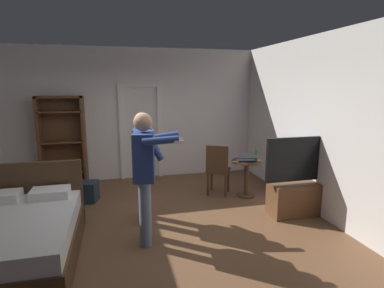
{
  "coord_description": "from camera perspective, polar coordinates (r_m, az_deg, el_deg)",
  "views": [
    {
      "loc": [
        -0.44,
        -4.32,
        2.11
      ],
      "look_at": [
        0.71,
        0.29,
        1.19
      ],
      "focal_mm": 28.92,
      "sensor_mm": 36.0,
      "label": 1
    }
  ],
  "objects": [
    {
      "name": "ground_plane",
      "position": [
        4.83,
        -7.67,
        -15.1
      ],
      "size": [
        5.99,
        5.99,
        0.0
      ],
      "primitive_type": "plane",
      "color": "brown"
    },
    {
      "name": "wall_back",
      "position": [
        7.07,
        -10.44,
        5.38
      ],
      "size": [
        5.69,
        0.12,
        2.9
      ],
      "primitive_type": "cube",
      "color": "silver",
      "rests_on": "ground_plane"
    },
    {
      "name": "wall_right",
      "position": [
        5.43,
        22.55,
        3.09
      ],
      "size": [
        0.12,
        5.52,
        2.9
      ],
      "primitive_type": "cube",
      "color": "silver",
      "rests_on": "ground_plane"
    },
    {
      "name": "doorway_frame",
      "position": [
        7.02,
        -9.49,
        3.51
      ],
      "size": [
        0.93,
        0.08,
        2.13
      ],
      "color": "white",
      "rests_on": "ground_plane"
    },
    {
      "name": "bed",
      "position": [
        4.43,
        -29.86,
        -14.7
      ],
      "size": [
        1.43,
        1.94,
        1.02
      ],
      "color": "#4C331E",
      "rests_on": "ground_plane"
    },
    {
      "name": "bookshelf",
      "position": [
        6.97,
        -22.75,
        1.02
      ],
      "size": [
        0.92,
        0.32,
        1.88
      ],
      "color": "brown",
      "rests_on": "ground_plane"
    },
    {
      "name": "tv_flatscreen",
      "position": [
        5.4,
        19.08,
        -8.18
      ],
      "size": [
        1.23,
        0.4,
        1.3
      ],
      "color": "brown",
      "rests_on": "ground_plane"
    },
    {
      "name": "side_table",
      "position": [
        5.98,
        10.0,
        -5.22
      ],
      "size": [
        0.58,
        0.58,
        0.7
      ],
      "color": "#4C331E",
      "rests_on": "ground_plane"
    },
    {
      "name": "laptop",
      "position": [
        5.85,
        9.95,
        -2.66
      ],
      "size": [
        0.35,
        0.36,
        0.16
      ],
      "color": "black",
      "rests_on": "side_table"
    },
    {
      "name": "bottle_on_table",
      "position": [
        5.88,
        11.67,
        -2.05
      ],
      "size": [
        0.06,
        0.06,
        0.27
      ],
      "color": "#1F5828",
      "rests_on": "side_table"
    },
    {
      "name": "wooden_chair",
      "position": [
        5.96,
        4.78,
        -4.35
      ],
      "size": [
        0.57,
        0.57,
        0.99
      ],
      "color": "#4C331E",
      "rests_on": "ground_plane"
    },
    {
      "name": "person_blue_shirt",
      "position": [
        4.11,
        -8.68,
        -4.43
      ],
      "size": [
        0.62,
        0.68,
        1.76
      ],
      "color": "slate",
      "rests_on": "ground_plane"
    },
    {
      "name": "person_striped_shirt",
      "position": [
        4.79,
        -8.87,
        -2.64
      ],
      "size": [
        0.72,
        0.7,
        1.7
      ],
      "color": "gray",
      "rests_on": "ground_plane"
    },
    {
      "name": "suitcase_dark",
      "position": [
        6.06,
        -19.74,
        -8.27
      ],
      "size": [
        0.63,
        0.46,
        0.37
      ],
      "primitive_type": "cube",
      "rotation": [
        0.0,
        0.0,
        -0.24
      ],
      "color": "#1E2D38",
      "rests_on": "ground_plane"
    }
  ]
}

